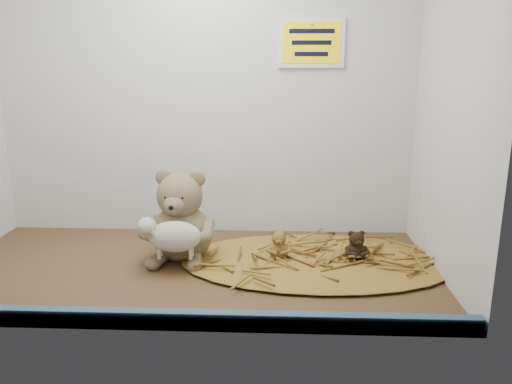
{
  "coord_description": "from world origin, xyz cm",
  "views": [
    {
      "loc": [
        20.95,
        -114.33,
        48.94
      ],
      "look_at": [
        15.89,
        2.07,
        19.29
      ],
      "focal_mm": 35.0,
      "sensor_mm": 36.0,
      "label": 1
    }
  ],
  "objects_px": {
    "main_teddy": "(181,215)",
    "toy_lamb": "(175,237)",
    "mini_teddy_brown": "(356,244)",
    "mini_teddy_tan": "(279,243)"
  },
  "relations": [
    {
      "from": "mini_teddy_tan",
      "to": "mini_teddy_brown",
      "type": "relative_size",
      "value": 0.97
    },
    {
      "from": "mini_teddy_tan",
      "to": "toy_lamb",
      "type": "bearing_deg",
      "value": -163.51
    },
    {
      "from": "toy_lamb",
      "to": "mini_teddy_brown",
      "type": "bearing_deg",
      "value": 8.29
    },
    {
      "from": "main_teddy",
      "to": "mini_teddy_brown",
      "type": "distance_m",
      "value": 0.45
    },
    {
      "from": "mini_teddy_brown",
      "to": "mini_teddy_tan",
      "type": "bearing_deg",
      "value": 171.62
    },
    {
      "from": "main_teddy",
      "to": "mini_teddy_brown",
      "type": "relative_size",
      "value": 3.03
    },
    {
      "from": "toy_lamb",
      "to": "mini_teddy_brown",
      "type": "relative_size",
      "value": 2.12
    },
    {
      "from": "mini_teddy_tan",
      "to": "mini_teddy_brown",
      "type": "height_order",
      "value": "mini_teddy_brown"
    },
    {
      "from": "main_teddy",
      "to": "toy_lamb",
      "type": "xyz_separation_m",
      "value": [
        0.0,
        -0.08,
        -0.03
      ]
    },
    {
      "from": "main_teddy",
      "to": "mini_teddy_tan",
      "type": "relative_size",
      "value": 3.13
    }
  ]
}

